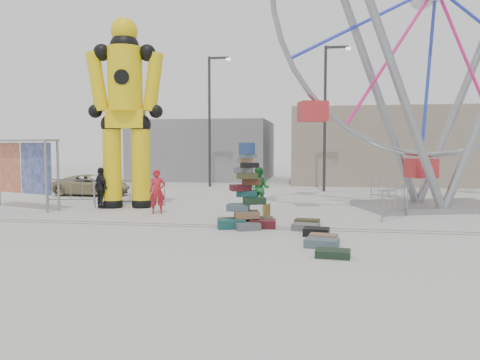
% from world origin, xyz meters
% --- Properties ---
extents(ground, '(90.00, 90.00, 0.00)m').
position_xyz_m(ground, '(0.00, 0.00, 0.00)').
color(ground, '#9E9E99').
rests_on(ground, ground).
extents(track_line_near, '(40.00, 0.04, 0.01)m').
position_xyz_m(track_line_near, '(0.00, 0.60, 0.00)').
color(track_line_near, '#47443F').
rests_on(track_line_near, ground).
extents(track_line_far, '(40.00, 0.04, 0.01)m').
position_xyz_m(track_line_far, '(0.00, 1.00, 0.00)').
color(track_line_far, '#47443F').
rests_on(track_line_far, ground).
extents(building_right, '(12.00, 8.00, 5.00)m').
position_xyz_m(building_right, '(7.00, 20.00, 2.50)').
color(building_right, gray).
rests_on(building_right, ground).
extents(building_left, '(10.00, 8.00, 4.40)m').
position_xyz_m(building_left, '(-6.00, 22.00, 2.20)').
color(building_left, gray).
rests_on(building_left, ground).
extents(lamp_post_right, '(1.41, 0.25, 8.00)m').
position_xyz_m(lamp_post_right, '(3.09, 13.00, 4.48)').
color(lamp_post_right, '#2D2D30').
rests_on(lamp_post_right, ground).
extents(lamp_post_left, '(1.41, 0.25, 8.00)m').
position_xyz_m(lamp_post_left, '(-3.91, 15.00, 4.48)').
color(lamp_post_left, '#2D2D30').
rests_on(lamp_post_left, ground).
extents(suitcase_tower, '(1.91, 1.68, 2.62)m').
position_xyz_m(suitcase_tower, '(0.44, 0.88, 0.73)').
color(suitcase_tower, '#184A4A').
rests_on(suitcase_tower, ground).
extents(crash_test_dummy, '(3.14, 1.38, 7.88)m').
position_xyz_m(crash_test_dummy, '(-5.06, 4.62, 4.15)').
color(crash_test_dummy, black).
rests_on(crash_test_dummy, ground).
extents(ferris_wheel, '(12.77, 4.71, 15.41)m').
position_xyz_m(ferris_wheel, '(7.09, 6.28, 7.59)').
color(ferris_wheel, gray).
rests_on(ferris_wheel, ground).
extents(banner_scaffold, '(3.83, 1.88, 2.78)m').
position_xyz_m(banner_scaffold, '(-9.08, 3.55, 2.09)').
color(banner_scaffold, gray).
rests_on(banner_scaffold, ground).
extents(steamer_trunk, '(1.13, 0.85, 0.47)m').
position_xyz_m(steamer_trunk, '(0.40, 3.00, 0.24)').
color(steamer_trunk, silver).
rests_on(steamer_trunk, ground).
extents(row_case_0, '(0.82, 0.56, 0.19)m').
position_xyz_m(row_case_0, '(2.31, 1.61, 0.09)').
color(row_case_0, '#3A3B1D').
rests_on(row_case_0, ground).
extents(row_case_1, '(0.87, 0.71, 0.20)m').
position_xyz_m(row_case_1, '(2.29, 0.59, 0.10)').
color(row_case_1, '#575A5E').
rests_on(row_case_1, ground).
extents(row_case_2, '(0.76, 0.61, 0.23)m').
position_xyz_m(row_case_2, '(2.60, -0.26, 0.11)').
color(row_case_2, black).
rests_on(row_case_2, ground).
extents(row_case_3, '(0.79, 0.54, 0.20)m').
position_xyz_m(row_case_3, '(2.79, -1.01, 0.10)').
color(row_case_3, '#896145').
rests_on(row_case_3, ground).
extents(row_case_4, '(0.90, 0.67, 0.21)m').
position_xyz_m(row_case_4, '(2.73, -1.74, 0.11)').
color(row_case_4, '#455D63').
rests_on(row_case_4, ground).
extents(row_case_5, '(0.82, 0.59, 0.17)m').
position_xyz_m(row_case_5, '(2.98, -2.75, 0.09)').
color(row_case_5, black).
rests_on(row_case_5, ground).
extents(barricade_dummy_a, '(1.99, 0.44, 1.10)m').
position_xyz_m(barricade_dummy_a, '(-8.05, 5.52, 0.55)').
color(barricade_dummy_a, gray).
rests_on(barricade_dummy_a, ground).
extents(barricade_dummy_b, '(1.97, 0.57, 1.10)m').
position_xyz_m(barricade_dummy_b, '(-5.36, 4.55, 0.55)').
color(barricade_dummy_b, gray).
rests_on(barricade_dummy_b, ground).
extents(barricade_dummy_c, '(2.00, 0.20, 1.10)m').
position_xyz_m(barricade_dummy_c, '(-4.72, 5.33, 0.55)').
color(barricade_dummy_c, gray).
rests_on(barricade_dummy_c, ground).
extents(barricade_wheel_front, '(1.18, 1.73, 1.10)m').
position_xyz_m(barricade_wheel_front, '(5.30, 3.31, 0.55)').
color(barricade_wheel_front, gray).
rests_on(barricade_wheel_front, ground).
extents(barricade_wheel_back, '(1.34, 1.61, 1.10)m').
position_xyz_m(barricade_wheel_back, '(5.85, 9.17, 0.55)').
color(barricade_wheel_back, gray).
rests_on(barricade_wheel_back, ground).
extents(pedestrian_red, '(0.71, 0.59, 1.66)m').
position_xyz_m(pedestrian_red, '(-3.28, 3.23, 0.83)').
color(pedestrian_red, red).
rests_on(pedestrian_red, ground).
extents(pedestrian_green, '(0.92, 0.78, 1.69)m').
position_xyz_m(pedestrian_green, '(0.37, 4.88, 0.84)').
color(pedestrian_green, '#186227').
rests_on(pedestrian_green, ground).
extents(pedestrian_black, '(1.02, 0.92, 1.66)m').
position_xyz_m(pedestrian_black, '(-5.99, 4.21, 0.83)').
color(pedestrian_black, black).
rests_on(pedestrian_black, ground).
extents(parked_suv, '(3.94, 1.98, 1.07)m').
position_xyz_m(parked_suv, '(-8.74, 8.84, 0.54)').
color(parked_suv, '#92865E').
rests_on(parked_suv, ground).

